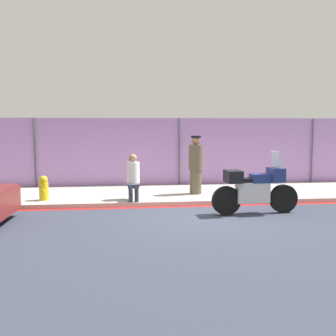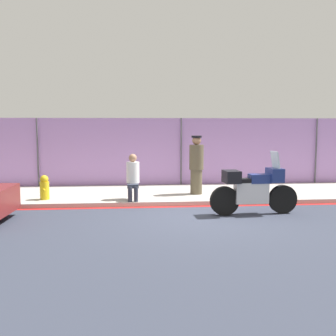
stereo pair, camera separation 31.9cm
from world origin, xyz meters
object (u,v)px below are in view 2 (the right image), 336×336
(person_seated_on_curb, at_px, (133,174))
(fire_hydrant, at_px, (44,188))
(officer_standing, at_px, (196,164))
(motorcycle, at_px, (253,189))

(person_seated_on_curb, bearing_deg, fire_hydrant, 174.99)
(person_seated_on_curb, height_order, fire_hydrant, person_seated_on_curb)
(officer_standing, distance_m, fire_hydrant, 4.46)
(motorcycle, distance_m, person_seated_on_curb, 3.37)
(motorcycle, distance_m, fire_hydrant, 5.74)
(motorcycle, relative_size, person_seated_on_curb, 1.74)
(officer_standing, height_order, person_seated_on_curb, officer_standing)
(officer_standing, bearing_deg, fire_hydrant, -173.09)
(officer_standing, bearing_deg, person_seated_on_curb, -158.62)
(motorcycle, xyz_separation_m, fire_hydrant, (-5.44, 1.83, -0.18))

